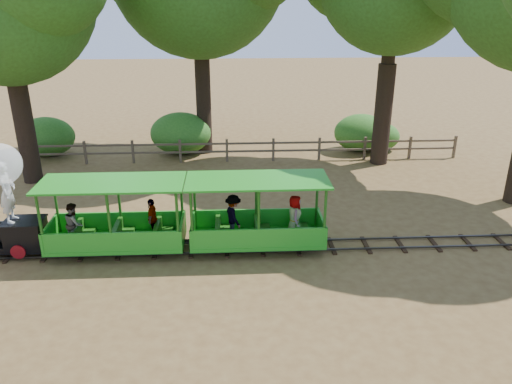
{
  "coord_description": "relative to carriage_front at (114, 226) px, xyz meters",
  "views": [
    {
      "loc": [
        -0.85,
        -12.58,
        6.77
      ],
      "look_at": [
        -0.15,
        0.5,
        1.54
      ],
      "focal_mm": 35.0,
      "sensor_mm": 36.0,
      "label": 1
    }
  ],
  "objects": [
    {
      "name": "carriage_front",
      "position": [
        0.0,
        0.0,
        0.0
      ],
      "size": [
        3.86,
        1.58,
        2.01
      ],
      "color": "green",
      "rests_on": "track"
    },
    {
      "name": "shrub_mid_e",
      "position": [
        10.09,
        9.31,
        -0.16
      ],
      "size": [
        1.87,
        1.44,
        1.29
      ],
      "primitive_type": "ellipsoid",
      "color": "#2D6B1E",
      "rests_on": "ground"
    },
    {
      "name": "shrub_east",
      "position": [
        9.22,
        9.31,
        0.04
      ],
      "size": [
        2.45,
        1.89,
        1.7
      ],
      "primitive_type": "ellipsoid",
      "color": "#2D6B1E",
      "rests_on": "ground"
    },
    {
      "name": "shrub_west",
      "position": [
        -4.91,
        9.31,
        0.06
      ],
      "size": [
        2.51,
        1.93,
        1.73
      ],
      "primitive_type": "ellipsoid",
      "color": "#2D6B1E",
      "rests_on": "ground"
    },
    {
      "name": "track",
      "position": [
        4.09,
        0.01,
        -0.74
      ],
      "size": [
        22.0,
        1.0,
        0.1
      ],
      "color": "#3F3D3A",
      "rests_on": "ground"
    },
    {
      "name": "fence",
      "position": [
        4.09,
        8.01,
        -0.23
      ],
      "size": [
        18.1,
        0.1,
        1.0
      ],
      "color": "brown",
      "rests_on": "ground"
    },
    {
      "name": "carriage_rear",
      "position": [
        3.95,
        0.02,
        0.02
      ],
      "size": [
        3.86,
        1.58,
        2.01
      ],
      "color": "green",
      "rests_on": "track"
    },
    {
      "name": "ground",
      "position": [
        4.09,
        0.01,
        -0.81
      ],
      "size": [
        90.0,
        90.0,
        0.0
      ],
      "primitive_type": "plane",
      "color": "olive",
      "rests_on": "ground"
    },
    {
      "name": "shrub_mid_w",
      "position": [
        1.02,
        9.31,
        0.13
      ],
      "size": [
        2.7,
        2.08,
        1.87
      ],
      "primitive_type": "ellipsoid",
      "color": "#2D6B1E",
      "rests_on": "ground"
    }
  ]
}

